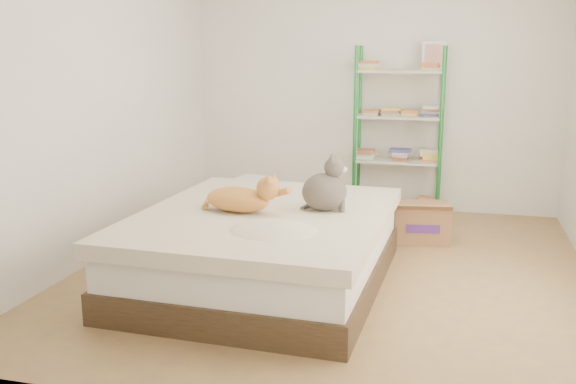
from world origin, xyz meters
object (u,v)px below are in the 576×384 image
(shelf_unit, at_px, (399,133))
(orange_cat, at_px, (238,196))
(bed, at_px, (264,247))
(grey_cat, at_px, (324,184))
(white_bin, at_px, (254,193))
(cardboard_box, at_px, (420,222))

(shelf_unit, bearing_deg, orange_cat, -111.29)
(bed, xyz_separation_m, grey_cat, (0.41, 0.14, 0.46))
(white_bin, bearing_deg, cardboard_box, -21.20)
(orange_cat, xyz_separation_m, grey_cat, (0.59, 0.19, 0.08))
(shelf_unit, distance_m, cardboard_box, 1.19)
(grey_cat, xyz_separation_m, cardboard_box, (0.62, 1.22, -0.56))
(bed, height_order, orange_cat, orange_cat)
(orange_cat, relative_size, shelf_unit, 0.32)
(orange_cat, distance_m, grey_cat, 0.62)
(orange_cat, xyz_separation_m, cardboard_box, (1.21, 1.42, -0.48))
(orange_cat, bearing_deg, grey_cat, 26.55)
(cardboard_box, bearing_deg, shelf_unit, 97.83)
(bed, bearing_deg, white_bin, 111.65)
(bed, height_order, shelf_unit, shelf_unit)
(bed, relative_size, grey_cat, 5.55)
(shelf_unit, xyz_separation_m, white_bin, (-1.47, -0.25, -0.66))
(bed, distance_m, cardboard_box, 1.71)
(cardboard_box, xyz_separation_m, white_bin, (-1.77, 0.68, 0.01))
(bed, height_order, white_bin, bed)
(bed, bearing_deg, grey_cat, 20.68)
(grey_cat, height_order, white_bin, grey_cat)
(bed, xyz_separation_m, shelf_unit, (0.74, 2.30, 0.57))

